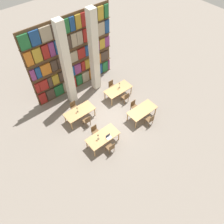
% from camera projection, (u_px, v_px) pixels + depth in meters
% --- Properties ---
extents(ground_plane, '(40.00, 40.00, 0.00)m').
position_uv_depth(ground_plane, '(111.00, 117.00, 14.75)').
color(ground_plane, gray).
extents(bookshelf_bank, '(6.36, 0.35, 5.50)m').
position_uv_depth(bookshelf_bank, '(72.00, 56.00, 14.71)').
color(bookshelf_bank, brown).
rests_on(bookshelf_bank, ground_plane).
extents(pillar_left, '(0.51, 0.51, 6.00)m').
position_uv_depth(pillar_left, '(67.00, 66.00, 13.52)').
color(pillar_left, silver).
rests_on(pillar_left, ground_plane).
extents(pillar_center, '(0.51, 0.51, 6.00)m').
position_uv_depth(pillar_center, '(94.00, 53.00, 14.39)').
color(pillar_center, silver).
rests_on(pillar_center, ground_plane).
extents(reading_table_0, '(1.99, 0.95, 0.75)m').
position_uv_depth(reading_table_0, '(103.00, 137.00, 12.93)').
color(reading_table_0, tan).
rests_on(reading_table_0, ground_plane).
extents(chair_0, '(0.42, 0.40, 0.89)m').
position_uv_depth(chair_0, '(111.00, 147.00, 12.69)').
color(chair_0, brown).
rests_on(chair_0, ground_plane).
extents(chair_1, '(0.42, 0.40, 0.89)m').
position_uv_depth(chair_1, '(95.00, 131.00, 13.44)').
color(chair_1, brown).
rests_on(chair_1, ground_plane).
extents(desk_lamp_0, '(0.14, 0.14, 0.43)m').
position_uv_depth(desk_lamp_0, '(98.00, 136.00, 12.54)').
color(desk_lamp_0, brown).
rests_on(desk_lamp_0, reading_table_0).
extents(laptop, '(0.32, 0.22, 0.21)m').
position_uv_depth(laptop, '(109.00, 137.00, 12.79)').
color(laptop, silver).
rests_on(laptop, reading_table_0).
extents(reading_table_1, '(1.99, 0.95, 0.75)m').
position_uv_depth(reading_table_1, '(142.00, 111.00, 14.25)').
color(reading_table_1, tan).
rests_on(reading_table_1, ground_plane).
extents(chair_2, '(0.42, 0.40, 0.89)m').
position_uv_depth(chair_2, '(150.00, 120.00, 14.01)').
color(chair_2, brown).
rests_on(chair_2, ground_plane).
extents(chair_3, '(0.42, 0.40, 0.89)m').
position_uv_depth(chair_3, '(134.00, 106.00, 14.76)').
color(chair_3, brown).
rests_on(chair_3, ground_plane).
extents(reading_table_2, '(1.99, 0.95, 0.75)m').
position_uv_depth(reading_table_2, '(80.00, 112.00, 14.18)').
color(reading_table_2, tan).
rests_on(reading_table_2, ground_plane).
extents(chair_4, '(0.42, 0.40, 0.89)m').
position_uv_depth(chair_4, '(87.00, 121.00, 13.95)').
color(chair_4, brown).
rests_on(chair_4, ground_plane).
extents(chair_5, '(0.42, 0.40, 0.89)m').
position_uv_depth(chair_5, '(74.00, 107.00, 14.71)').
color(chair_5, brown).
rests_on(chair_5, ground_plane).
extents(desk_lamp_1, '(0.14, 0.14, 0.43)m').
position_uv_depth(desk_lamp_1, '(77.00, 109.00, 13.87)').
color(desk_lamp_1, brown).
rests_on(desk_lamp_1, reading_table_2).
extents(reading_table_3, '(1.99, 0.95, 0.75)m').
position_uv_depth(reading_table_3, '(118.00, 90.00, 15.51)').
color(reading_table_3, tan).
rests_on(reading_table_3, ground_plane).
extents(chair_6, '(0.42, 0.40, 0.89)m').
position_uv_depth(chair_6, '(126.00, 97.00, 15.29)').
color(chair_6, brown).
rests_on(chair_6, ground_plane).
extents(chair_7, '(0.42, 0.40, 0.89)m').
position_uv_depth(chair_7, '(112.00, 86.00, 16.04)').
color(chair_7, brown).
rests_on(chair_7, ground_plane).
extents(desk_lamp_2, '(0.14, 0.14, 0.50)m').
position_uv_depth(desk_lamp_2, '(119.00, 84.00, 15.27)').
color(desk_lamp_2, brown).
rests_on(desk_lamp_2, reading_table_3).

